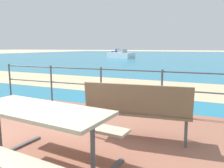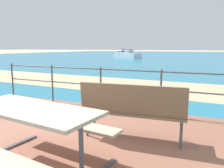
# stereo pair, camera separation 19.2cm
# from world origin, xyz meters

# --- Properties ---
(ground_plane) EXTENTS (240.00, 240.00, 0.00)m
(ground_plane) POSITION_xyz_m (0.00, 0.00, 0.00)
(ground_plane) COLOR beige
(patio_paving) EXTENTS (6.40, 5.20, 0.06)m
(patio_paving) POSITION_xyz_m (0.00, 0.00, 0.03)
(patio_paving) COLOR #935B47
(patio_paving) RESTS_ON ground
(sea_water) EXTENTS (90.00, 90.00, 0.01)m
(sea_water) POSITION_xyz_m (0.00, 40.00, 0.01)
(sea_water) COLOR teal
(sea_water) RESTS_ON ground
(beach_strip) EXTENTS (54.11, 6.10, 0.01)m
(beach_strip) POSITION_xyz_m (0.00, 6.05, 0.01)
(beach_strip) COLOR tan
(beach_strip) RESTS_ON ground
(picnic_table) EXTENTS (1.91, 1.57, 0.77)m
(picnic_table) POSITION_xyz_m (0.53, -0.47, 0.64)
(picnic_table) COLOR #BCAD93
(picnic_table) RESTS_ON patio_paving
(park_bench) EXTENTS (1.69, 0.56, 0.92)m
(park_bench) POSITION_xyz_m (1.36, 0.83, 0.60)
(park_bench) COLOR #7A6047
(park_bench) RESTS_ON patio_paving
(railing_fence) EXTENTS (5.94, 0.04, 1.00)m
(railing_fence) POSITION_xyz_m (0.00, 2.44, 0.70)
(railing_fence) COLOR #4C5156
(railing_fence) RESTS_ON patio_paving
(boat_near) EXTENTS (1.30, 4.17, 1.23)m
(boat_near) POSITION_xyz_m (-15.22, 44.03, 0.44)
(boat_near) COLOR #2D478C
(boat_near) RESTS_ON sea_water
(boat_mid) EXTENTS (5.05, 3.62, 1.27)m
(boat_mid) POSITION_xyz_m (-9.06, 28.99, 0.44)
(boat_mid) COLOR silver
(boat_mid) RESTS_ON sea_water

